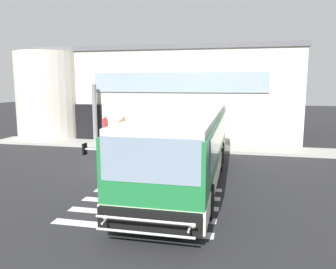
# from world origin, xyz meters

# --- Properties ---
(ground_plane) EXTENTS (80.00, 90.00, 0.02)m
(ground_plane) POSITION_xyz_m (0.00, 0.00, -0.01)
(ground_plane) COLOR #232326
(ground_plane) RESTS_ON ground
(bay_paint_stripes) EXTENTS (4.40, 3.96, 0.01)m
(bay_paint_stripes) POSITION_xyz_m (2.00, -4.20, 0.00)
(bay_paint_stripes) COLOR silver
(bay_paint_stripes) RESTS_ON ground
(terminal_building) EXTENTS (18.46, 13.80, 6.06)m
(terminal_building) POSITION_xyz_m (-0.66, 11.53, 3.02)
(terminal_building) COLOR beige
(terminal_building) RESTS_ON ground
(boarding_curb) EXTENTS (20.66, 2.00, 0.15)m
(boarding_curb) POSITION_xyz_m (0.00, 4.80, 0.07)
(boarding_curb) COLOR #9E9B93
(boarding_curb) RESTS_ON ground
(entry_support_column) EXTENTS (0.28, 0.28, 3.53)m
(entry_support_column) POSITION_xyz_m (-4.14, 5.40, 1.92)
(entry_support_column) COLOR slate
(entry_support_column) RESTS_ON boarding_curb
(bus_main_foreground) EXTENTS (3.04, 10.74, 2.70)m
(bus_main_foreground) POSITION_xyz_m (2.75, -1.68, 1.33)
(bus_main_foreground) COLOR #1E7238
(bus_main_foreground) RESTS_ON ground
(passenger_near_column) EXTENTS (0.42, 0.47, 1.68)m
(passenger_near_column) POSITION_xyz_m (-3.34, 5.10, 1.08)
(passenger_near_column) COLOR #2D2D33
(passenger_near_column) RESTS_ON boarding_curb
(passenger_by_doorway) EXTENTS (0.54, 0.48, 1.68)m
(passenger_by_doorway) POSITION_xyz_m (-2.07, 4.90, 1.11)
(passenger_by_doorway) COLOR #4C4233
(passenger_by_doorway) RESTS_ON boarding_curb
(safety_bollard_yellow) EXTENTS (0.18, 0.18, 0.90)m
(safety_bollard_yellow) POSITION_xyz_m (3.83, 3.60, 0.45)
(safety_bollard_yellow) COLOR yellow
(safety_bollard_yellow) RESTS_ON ground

